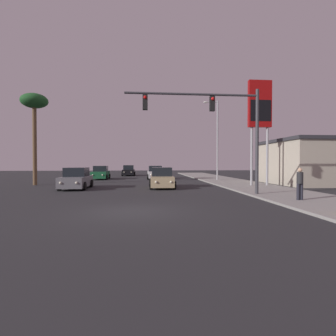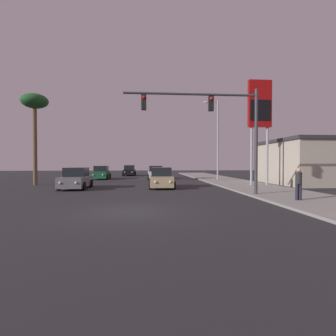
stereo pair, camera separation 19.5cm
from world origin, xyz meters
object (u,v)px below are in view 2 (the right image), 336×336
at_px(street_lamp, 217,136).
at_px(palm_tree_near, 35,106).
at_px(car_green, 101,173).
at_px(pedestrian_on_sidewalk, 299,182).
at_px(car_black, 129,171).
at_px(car_tan, 161,179).
at_px(car_grey, 76,179).
at_px(traffic_light_mast, 218,118).
at_px(gas_station_sign, 260,110).
at_px(car_white, 155,173).

height_order(street_lamp, palm_tree_near, street_lamp).
xyz_separation_m(car_green, street_lamp, (13.66, -4.26, 4.36)).
bearing_deg(pedestrian_on_sidewalk, car_green, 123.46).
relative_size(car_green, car_black, 1.00).
bearing_deg(palm_tree_near, car_tan, -17.40).
xyz_separation_m(street_lamp, pedestrian_on_sidewalk, (-0.07, -16.31, -4.08)).
relative_size(car_black, pedestrian_on_sidewalk, 2.58).
bearing_deg(car_grey, traffic_light_mast, 150.67).
distance_m(car_green, traffic_light_mast, 20.81).
bearing_deg(car_black, car_tan, 100.42).
bearing_deg(gas_station_sign, car_white, 125.83).
xyz_separation_m(car_black, gas_station_sign, (12.45, -20.80, 5.86)).
xyz_separation_m(pedestrian_on_sidewalk, palm_tree_near, (-18.15, 12.15, 6.26)).
height_order(car_green, car_black, same).
distance_m(traffic_light_mast, pedestrian_on_sidewalk, 5.84).
relative_size(car_white, pedestrian_on_sidewalk, 2.59).
xyz_separation_m(street_lamp, palm_tree_near, (-18.22, -4.15, 2.18)).
bearing_deg(traffic_light_mast, car_black, 104.93).
bearing_deg(traffic_light_mast, car_white, 100.30).
height_order(car_tan, gas_station_sign, gas_station_sign).
distance_m(car_tan, traffic_light_mast, 7.69).
distance_m(car_black, car_grey, 21.50).
distance_m(car_white, palm_tree_near, 15.66).
relative_size(traffic_light_mast, pedestrian_on_sidewalk, 4.95).
bearing_deg(traffic_light_mast, car_green, 119.62).
relative_size(car_tan, gas_station_sign, 0.48).
bearing_deg(car_tan, traffic_light_mast, 120.57).
height_order(car_white, gas_station_sign, gas_station_sign).
bearing_deg(car_white, car_green, -0.45).
bearing_deg(pedestrian_on_sidewalk, car_grey, 148.29).
relative_size(car_tan, street_lamp, 0.48).
bearing_deg(car_grey, palm_tree_near, -39.69).
bearing_deg(car_grey, car_black, -97.90).
bearing_deg(car_black, palm_tree_near, 66.48).
bearing_deg(car_tan, street_lamp, -129.26).
bearing_deg(gas_station_sign, palm_tree_near, 170.54).
relative_size(gas_station_sign, pedestrian_on_sidewalk, 5.39).
xyz_separation_m(car_green, gas_station_sign, (15.39, -11.74, 5.86)).
height_order(traffic_light_mast, pedestrian_on_sidewalk, traffic_light_mast).
bearing_deg(gas_station_sign, street_lamp, 103.01).
relative_size(street_lamp, pedestrian_on_sidewalk, 5.39).
height_order(car_white, traffic_light_mast, traffic_light_mast).
height_order(car_green, car_white, same).
bearing_deg(car_grey, street_lamp, -149.83).
bearing_deg(palm_tree_near, gas_station_sign, -9.46).
bearing_deg(car_grey, car_tan, -178.39).
bearing_deg(palm_tree_near, car_green, 61.54).
bearing_deg(traffic_light_mast, car_grey, 151.06).
relative_size(car_green, traffic_light_mast, 0.52).
bearing_deg(street_lamp, car_black, 128.83).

